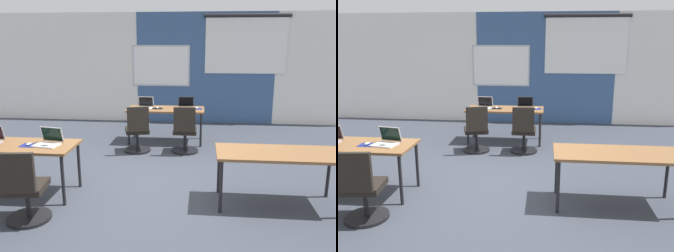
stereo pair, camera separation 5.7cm
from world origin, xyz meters
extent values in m
plane|color=#383D47|center=(0.00, 0.00, 0.00)|extent=(24.00, 24.00, 0.00)
cube|color=silver|center=(0.00, 4.20, 1.40)|extent=(10.00, 0.20, 2.80)
cube|color=#385684|center=(0.80, 4.09, 1.40)|extent=(3.50, 0.01, 2.80)
cube|color=#B7B7BC|center=(-0.32, 4.09, 1.47)|extent=(1.48, 0.02, 1.04)
cube|color=white|center=(-0.32, 4.08, 1.47)|extent=(1.40, 0.02, 0.96)
cube|color=white|center=(1.80, 4.08, 1.97)|extent=(2.00, 0.02, 1.35)
cylinder|color=black|center=(1.80, 4.08, 2.70)|extent=(2.10, 0.10, 0.10)
cube|color=brown|center=(-1.75, -0.60, 0.70)|extent=(1.60, 0.70, 0.04)
cylinder|color=black|center=(-1.01, -0.90, 0.34)|extent=(0.04, 0.04, 0.68)
cylinder|color=black|center=(-1.01, -0.30, 0.34)|extent=(0.04, 0.04, 0.68)
cube|color=brown|center=(1.75, -0.60, 0.70)|extent=(1.60, 0.70, 0.04)
cylinder|color=black|center=(1.01, -0.90, 0.34)|extent=(0.04, 0.04, 0.68)
cylinder|color=black|center=(1.01, -0.30, 0.34)|extent=(0.04, 0.04, 0.68)
cylinder|color=black|center=(2.49, -0.30, 0.34)|extent=(0.04, 0.04, 0.68)
cube|color=brown|center=(0.00, 2.20, 0.70)|extent=(1.60, 0.70, 0.04)
cylinder|color=black|center=(-0.74, 1.90, 0.34)|extent=(0.04, 0.04, 0.68)
cylinder|color=black|center=(0.74, 1.90, 0.34)|extent=(0.04, 0.04, 0.68)
cylinder|color=black|center=(-0.74, 2.50, 0.34)|extent=(0.04, 0.04, 0.68)
cylinder|color=black|center=(0.74, 2.50, 0.34)|extent=(0.04, 0.04, 0.68)
cube|color=silver|center=(-0.44, 2.15, 0.73)|extent=(0.35, 0.25, 0.02)
cube|color=#4C4C4F|center=(-0.45, 2.10, 0.74)|extent=(0.09, 0.07, 0.00)
cube|color=silver|center=(-0.43, 2.29, 0.85)|extent=(0.33, 0.08, 0.22)
cube|color=black|center=(-0.43, 2.28, 0.85)|extent=(0.30, 0.07, 0.19)
cube|color=black|center=(-0.18, 2.18, 0.72)|extent=(0.22, 0.19, 0.00)
ellipsoid|color=silver|center=(-0.18, 2.18, 0.74)|extent=(0.08, 0.11, 0.03)
cylinder|color=black|center=(-0.49, 1.49, 0.02)|extent=(0.52, 0.52, 0.04)
cylinder|color=black|center=(-0.49, 1.49, 0.21)|extent=(0.06, 0.06, 0.34)
cube|color=black|center=(-0.49, 1.49, 0.42)|extent=(0.54, 0.54, 0.08)
cube|color=black|center=(-0.42, 1.25, 0.69)|extent=(0.40, 0.17, 0.46)
sphere|color=black|center=(-0.55, 1.72, 0.02)|extent=(0.04, 0.04, 0.04)
sphere|color=black|center=(-0.25, 1.48, 0.02)|extent=(0.04, 0.04, 0.04)
sphere|color=black|center=(-0.68, 1.36, 0.02)|extent=(0.04, 0.04, 0.04)
cube|color=silver|center=(-1.32, -0.63, 0.73)|extent=(0.37, 0.28, 0.02)
cube|color=#4C4C4F|center=(-1.33, -0.68, 0.74)|extent=(0.10, 0.07, 0.00)
cube|color=silver|center=(-1.30, -0.49, 0.84)|extent=(0.34, 0.12, 0.21)
cube|color=black|center=(-1.30, -0.49, 0.85)|extent=(0.30, 0.10, 0.19)
cube|color=navy|center=(-1.57, -0.64, 0.72)|extent=(0.22, 0.19, 0.00)
ellipsoid|color=#B2B2B7|center=(-1.57, -0.64, 0.74)|extent=(0.07, 0.11, 0.03)
cylinder|color=black|center=(-1.29, -1.31, 0.02)|extent=(0.52, 0.52, 0.04)
cylinder|color=black|center=(-1.29, -1.31, 0.21)|extent=(0.06, 0.06, 0.34)
cube|color=black|center=(-1.29, -1.31, 0.42)|extent=(0.49, 0.49, 0.08)
cube|color=black|center=(-1.25, -1.55, 0.69)|extent=(0.40, 0.11, 0.46)
sphere|color=black|center=(-1.32, -1.07, 0.02)|extent=(0.04, 0.04, 0.04)
sphere|color=black|center=(-1.06, -1.35, 0.02)|extent=(0.04, 0.04, 0.04)
sphere|color=black|center=(-1.50, -1.41, 0.02)|extent=(0.04, 0.04, 0.04)
cube|color=#333338|center=(0.42, 2.24, 0.73)|extent=(0.35, 0.26, 0.02)
cube|color=#4C4C4F|center=(0.43, 2.19, 0.74)|extent=(0.09, 0.07, 0.00)
cube|color=#333338|center=(0.41, 2.38, 0.84)|extent=(0.33, 0.09, 0.21)
cube|color=black|center=(0.41, 2.38, 0.85)|extent=(0.30, 0.08, 0.19)
cube|color=navy|center=(0.65, 2.23, 0.72)|extent=(0.22, 0.19, 0.00)
ellipsoid|color=silver|center=(0.65, 2.23, 0.74)|extent=(0.08, 0.11, 0.03)
cylinder|color=black|center=(0.44, 1.54, 0.02)|extent=(0.52, 0.52, 0.04)
cylinder|color=black|center=(0.44, 1.54, 0.21)|extent=(0.06, 0.06, 0.34)
cube|color=black|center=(0.44, 1.54, 0.42)|extent=(0.44, 0.44, 0.08)
cube|color=black|center=(0.44, 1.29, 0.69)|extent=(0.40, 0.06, 0.46)
sphere|color=black|center=(0.44, 1.78, 0.02)|extent=(0.04, 0.04, 0.04)
sphere|color=black|center=(0.66, 1.47, 0.02)|extent=(0.04, 0.04, 0.04)
sphere|color=black|center=(0.22, 1.47, 0.02)|extent=(0.04, 0.04, 0.04)
camera|label=1|loc=(0.76, -4.97, 2.10)|focal=37.52mm
camera|label=2|loc=(0.82, -4.97, 2.10)|focal=37.52mm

